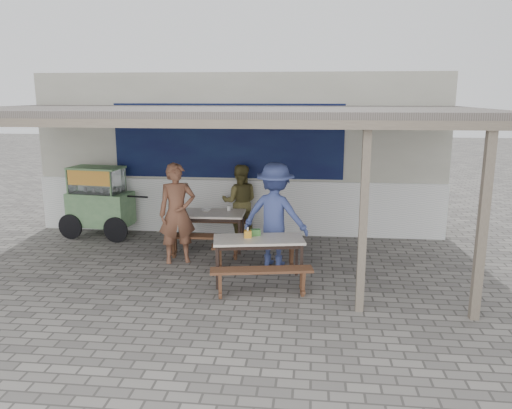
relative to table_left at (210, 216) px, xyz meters
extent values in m
plane|color=slate|center=(0.36, -1.76, -0.67)|extent=(60.00, 60.00, 0.00)
cube|color=beige|center=(0.36, 1.84, 1.08)|extent=(9.00, 1.20, 3.50)
cube|color=white|center=(0.36, 1.21, -0.07)|extent=(9.00, 0.10, 1.20)
cube|color=#0F1E46|center=(0.16, 1.23, 1.38)|extent=(5.00, 0.03, 1.60)
cube|color=#5E5650|center=(0.36, -0.76, 2.08)|extent=(9.00, 4.20, 0.12)
cube|color=#7A705C|center=(0.36, -2.81, 1.98)|extent=(9.00, 0.12, 0.12)
cube|color=#7A705C|center=(4.26, -2.76, 0.68)|extent=(0.12, 0.12, 2.70)
cube|color=#7A705C|center=(2.71, -2.66, 0.68)|extent=(0.11, 0.11, 2.70)
cube|color=white|center=(0.00, 0.00, 0.06)|extent=(1.40, 0.80, 0.04)
cube|color=black|center=(0.00, 0.00, 0.00)|extent=(1.30, 0.69, 0.06)
cube|color=black|center=(-0.62, -0.34, -0.32)|extent=(0.05, 0.05, 0.71)
cube|color=black|center=(0.64, -0.30, -0.32)|extent=(0.05, 0.05, 0.71)
cube|color=black|center=(-0.64, 0.30, -0.32)|extent=(0.05, 0.05, 0.71)
cube|color=black|center=(0.62, 0.34, -0.32)|extent=(0.05, 0.05, 0.71)
cube|color=brown|center=(0.02, -0.60, -0.24)|extent=(1.49, 0.32, 0.04)
cube|color=brown|center=(-0.57, -0.62, -0.47)|extent=(0.06, 0.28, 0.41)
cube|color=brown|center=(0.61, -0.59, -0.47)|extent=(0.06, 0.28, 0.41)
cube|color=brown|center=(-0.02, 0.60, -0.24)|extent=(1.49, 0.32, 0.04)
cube|color=brown|center=(-0.61, 0.59, -0.47)|extent=(0.06, 0.28, 0.41)
cube|color=brown|center=(0.57, 0.62, -0.47)|extent=(0.06, 0.28, 0.41)
cube|color=white|center=(1.16, -1.70, 0.06)|extent=(1.55, 0.90, 0.04)
cube|color=black|center=(1.16, -1.70, 0.00)|extent=(1.44, 0.78, 0.06)
cube|color=black|center=(0.55, -2.09, -0.32)|extent=(0.05, 0.05, 0.71)
cube|color=black|center=(1.87, -1.84, -0.32)|extent=(0.05, 0.05, 0.71)
cube|color=black|center=(0.45, -1.56, -0.32)|extent=(0.05, 0.05, 0.71)
cube|color=black|center=(1.77, -1.32, -0.32)|extent=(0.05, 0.05, 0.71)
cube|color=brown|center=(1.27, -2.32, -0.24)|extent=(1.59, 0.56, 0.04)
cube|color=brown|center=(0.65, -2.43, -0.47)|extent=(0.10, 0.28, 0.41)
cube|color=brown|center=(1.89, -2.20, -0.47)|extent=(0.10, 0.28, 0.41)
cube|color=brown|center=(1.05, -1.09, -0.24)|extent=(1.59, 0.56, 0.04)
cube|color=brown|center=(0.43, -1.21, -0.47)|extent=(0.10, 0.28, 0.41)
cube|color=brown|center=(1.67, -0.98, -0.47)|extent=(0.10, 0.28, 0.41)
cube|color=#76A06A|center=(-2.53, 0.64, -0.04)|extent=(1.39, 0.84, 0.68)
cube|color=#76A06A|center=(-2.53, 0.64, -0.40)|extent=(1.34, 0.80, 0.05)
cylinder|color=black|center=(-3.11, 0.34, -0.40)|extent=(0.55, 0.12, 0.54)
cylinder|color=black|center=(-2.05, 0.21, -0.40)|extent=(0.55, 0.12, 0.54)
cube|color=silver|center=(-2.58, 0.65, 0.57)|extent=(1.14, 0.72, 0.54)
cube|color=#76A06A|center=(-2.58, 0.65, 0.84)|extent=(1.18, 0.76, 0.04)
cube|color=#CD5030|center=(-2.62, 0.34, 0.66)|extent=(0.97, 0.14, 0.31)
cylinder|color=black|center=(-1.76, 0.54, 0.25)|extent=(0.68, 0.13, 0.04)
imported|color=brown|center=(-0.42, -0.84, 0.25)|extent=(0.78, 0.65, 1.84)
imported|color=brown|center=(0.49, 0.83, 0.13)|extent=(0.83, 0.67, 1.60)
imported|color=#415093|center=(1.36, -0.81, 0.26)|extent=(1.35, 0.99, 1.87)
cube|color=orange|center=(0.98, -1.67, 0.14)|extent=(0.14, 0.14, 0.12)
cube|color=#3F7634|center=(1.09, -1.54, 0.13)|extent=(0.18, 0.14, 0.10)
cylinder|color=beige|center=(0.35, 0.23, 0.12)|extent=(0.08, 0.08, 0.09)
imported|color=white|center=(-0.09, 0.12, 0.10)|extent=(0.25, 0.25, 0.05)
camera|label=1|loc=(1.98, -9.45, 2.36)|focal=35.00mm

